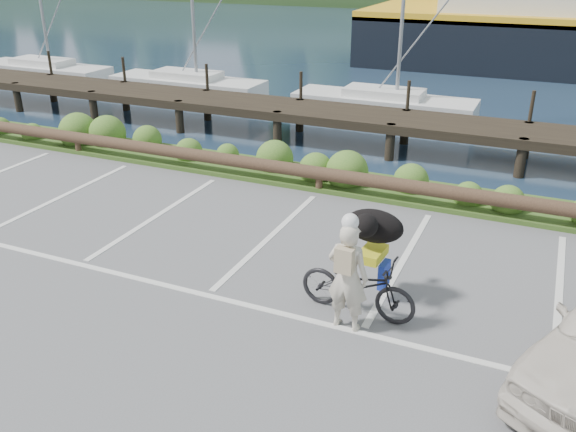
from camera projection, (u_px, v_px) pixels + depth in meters
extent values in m
plane|color=#57585A|center=(219.00, 284.00, 10.16)|extent=(72.00, 72.00, 0.00)
plane|color=#1B2D41|center=(506.00, 31.00, 50.82)|extent=(160.00, 160.00, 0.00)
cube|color=#3D5B21|center=(329.00, 180.00, 14.57)|extent=(34.00, 1.60, 0.10)
imported|color=black|center=(358.00, 285.00, 9.18)|extent=(1.87, 0.76, 0.96)
imported|color=beige|center=(348.00, 277.00, 8.68)|extent=(0.64, 0.44, 1.68)
ellipsoid|color=black|center=(374.00, 226.00, 9.35)|extent=(0.51, 0.95, 0.53)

